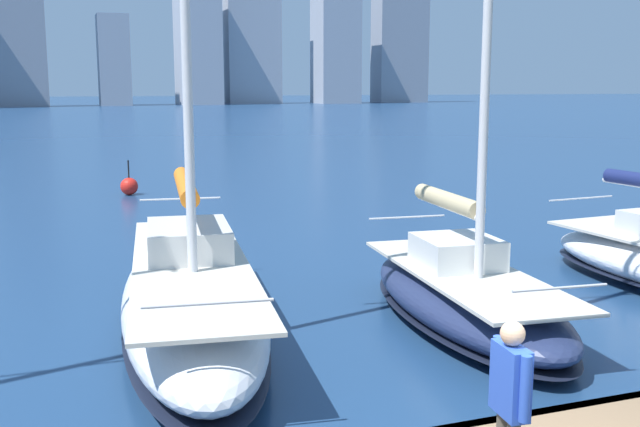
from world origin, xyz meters
TOP-DOWN VIEW (x-y plane):
  - city_skyline at (0.80, -162.16)m, footprint 169.69×23.49m
  - sailboat_tan at (-2.47, -6.04)m, footprint 2.93×6.78m
  - sailboat_orange at (2.34, -7.11)m, footprint 3.54×9.47m
  - person_blue_shirt at (0.73, 0.09)m, footprint 0.23×0.61m
  - channel_buoy at (1.62, -25.02)m, footprint 0.70×0.70m

SIDE VIEW (x-z plane):
  - channel_buoy at x=1.62m, z-range -0.34..1.06m
  - sailboat_tan at x=-2.47m, z-range -4.73..6.00m
  - sailboat_orange at x=2.34m, z-range -5.54..7.08m
  - person_blue_shirt at x=0.73m, z-range 0.77..2.45m
  - city_skyline at x=0.80m, z-range -7.83..41.03m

